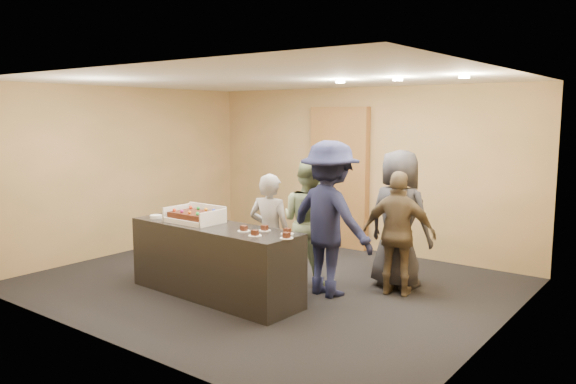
# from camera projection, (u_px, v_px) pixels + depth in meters

# --- Properties ---
(room) EXTENTS (6.04, 6.00, 2.70)m
(room) POSITION_uv_depth(u_px,v_px,m) (267.00, 184.00, 7.39)
(room) COLOR black
(room) RESTS_ON ground
(serving_counter) EXTENTS (2.43, 0.81, 0.90)m
(serving_counter) POSITION_uv_depth(u_px,v_px,m) (214.00, 261.00, 6.98)
(serving_counter) COLOR black
(serving_counter) RESTS_ON floor
(storage_cabinet) EXTENTS (1.08, 0.15, 2.38)m
(storage_cabinet) POSITION_uv_depth(u_px,v_px,m) (339.00, 178.00, 9.54)
(storage_cabinet) COLOR brown
(storage_cabinet) RESTS_ON floor
(cake_box) EXTENTS (0.68, 0.47, 0.20)m
(cake_box) POSITION_uv_depth(u_px,v_px,m) (196.00, 218.00, 7.14)
(cake_box) COLOR white
(cake_box) RESTS_ON serving_counter
(sheet_cake) EXTENTS (0.58, 0.40, 0.11)m
(sheet_cake) POSITION_uv_depth(u_px,v_px,m) (195.00, 215.00, 7.11)
(sheet_cake) COLOR #34150B
(sheet_cake) RESTS_ON cake_box
(plate_stack) EXTENTS (0.16, 0.16, 0.04)m
(plate_stack) POSITION_uv_depth(u_px,v_px,m) (156.00, 216.00, 7.41)
(plate_stack) COLOR white
(plate_stack) RESTS_ON serving_counter
(slice_a) EXTENTS (0.15, 0.15, 0.07)m
(slice_a) POSITION_uv_depth(u_px,v_px,m) (244.00, 229.00, 6.56)
(slice_a) COLOR white
(slice_a) RESTS_ON serving_counter
(slice_b) EXTENTS (0.15, 0.15, 0.07)m
(slice_b) POSITION_uv_depth(u_px,v_px,m) (265.00, 229.00, 6.59)
(slice_b) COLOR white
(slice_b) RESTS_ON serving_counter
(slice_c) EXTENTS (0.15, 0.15, 0.07)m
(slice_c) POSITION_uv_depth(u_px,v_px,m) (255.00, 234.00, 6.31)
(slice_c) COLOR white
(slice_c) RESTS_ON serving_counter
(slice_d) EXTENTS (0.15, 0.15, 0.07)m
(slice_d) POSITION_uv_depth(u_px,v_px,m) (287.00, 232.00, 6.41)
(slice_d) COLOR white
(slice_d) RESTS_ON serving_counter
(slice_e) EXTENTS (0.15, 0.15, 0.07)m
(slice_e) POSITION_uv_depth(u_px,v_px,m) (287.00, 236.00, 6.18)
(slice_e) COLOR white
(slice_e) RESTS_ON serving_counter
(person_server_grey) EXTENTS (0.62, 0.48, 1.54)m
(person_server_grey) POSITION_uv_depth(u_px,v_px,m) (270.00, 234.00, 7.03)
(person_server_grey) COLOR #98999D
(person_server_grey) RESTS_ON floor
(person_sage_man) EXTENTS (0.82, 0.64, 1.67)m
(person_sage_man) POSITION_uv_depth(u_px,v_px,m) (309.00, 221.00, 7.52)
(person_sage_man) COLOR gray
(person_sage_man) RESTS_ON floor
(person_navy_man) EXTENTS (1.35, 0.90, 1.94)m
(person_navy_man) POSITION_uv_depth(u_px,v_px,m) (330.00, 219.00, 6.98)
(person_navy_man) COLOR #161938
(person_navy_man) RESTS_ON floor
(person_brown_extra) EXTENTS (0.98, 0.60, 1.57)m
(person_brown_extra) POSITION_uv_depth(u_px,v_px,m) (399.00, 234.00, 7.00)
(person_brown_extra) COLOR brown
(person_brown_extra) RESTS_ON floor
(person_dark_suit) EXTENTS (0.93, 0.65, 1.81)m
(person_dark_suit) POSITION_uv_depth(u_px,v_px,m) (399.00, 219.00, 7.29)
(person_dark_suit) COLOR #2A292F
(person_dark_suit) RESTS_ON floor
(ceiling_spotlights) EXTENTS (1.72, 0.12, 0.03)m
(ceiling_spotlights) POSITION_uv_depth(u_px,v_px,m) (398.00, 79.00, 6.64)
(ceiling_spotlights) COLOR #FFEAC6
(ceiling_spotlights) RESTS_ON ceiling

